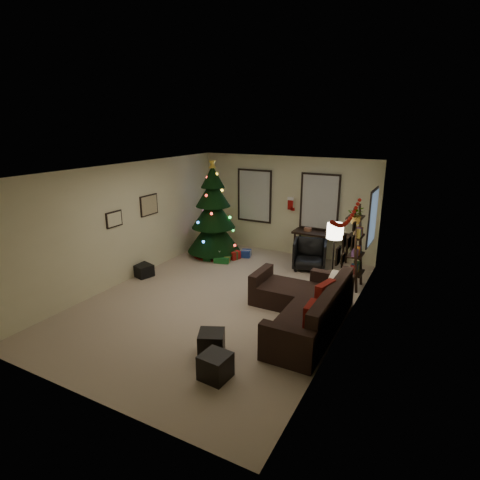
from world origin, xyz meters
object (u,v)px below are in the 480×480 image
at_px(christmas_tree, 213,216).
at_px(desk_chair, 310,255).
at_px(bookshelf, 357,249).
at_px(sofa, 305,308).
at_px(desk, 321,236).

height_order(christmas_tree, desk_chair, christmas_tree).
distance_m(desk_chair, bookshelf, 1.53).
xyz_separation_m(christmas_tree, sofa, (3.50, -2.50, -0.84)).
distance_m(christmas_tree, bookshelf, 3.99).
height_order(christmas_tree, bookshelf, christmas_tree).
relative_size(christmas_tree, desk_chair, 3.58).
height_order(desk, bookshelf, bookshelf).
xyz_separation_m(sofa, desk_chair, (-0.81, 2.70, 0.10)).
bearing_deg(desk_chair, desk, 69.03).
height_order(christmas_tree, desk, christmas_tree).
xyz_separation_m(sofa, bookshelf, (0.46, 2.02, 0.62)).
relative_size(desk, desk_chair, 1.95).
bearing_deg(sofa, desk, 102.34).
xyz_separation_m(christmas_tree, bookshelf, (3.96, -0.48, -0.21)).
distance_m(desk, desk_chair, 0.73).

